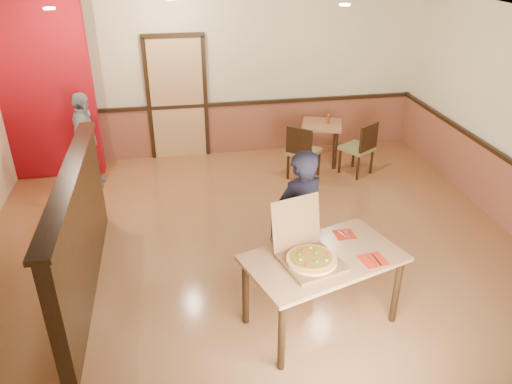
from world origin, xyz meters
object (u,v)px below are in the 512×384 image
Objects in this scene: main_table at (323,266)px; diner at (299,220)px; diner_chair at (292,239)px; passerby at (86,141)px; condiment at (328,119)px; side_chair_right at (361,147)px; side_table at (321,133)px; side_chair_left at (302,150)px; pizza_box at (308,255)px.

diner is at bearing 77.41° from main_table.
passerby reaches higher than diner_chair.
condiment reaches higher than main_table.
side_chair_right reaches higher than main_table.
side_table is at bearing -171.04° from condiment.
main_table is 1.04× the size of diner.
side_chair_left is at bearing -32.94° from side_chair_right.
diner is at bearing -135.73° from passerby.
pizza_box is at bearing -110.01° from condiment.
main_table is 1.85× the size of side_chair_left.
side_chair_right is 0.60× the size of passerby.
diner reaches higher than main_table.
side_chair_left reaches higher than side_chair_right.
diner_chair is 2.63m from side_chair_left.
diner is 1.09× the size of passerby.
side_chair_right is 0.55× the size of diner.
condiment reaches higher than side_table.
side_chair_right reaches higher than side_table.
diner is at bearing 24.14° from side_chair_right.
main_table is 4.16m from condiment.
side_chair_right is at bearing -51.29° from side_table.
passerby is at bearing -176.19° from side_table.
diner is 2.24× the size of pizza_box.
side_table is at bearing 63.89° from diner_chair.
pizza_box is at bearing 61.76° from diner.
side_chair_left is 0.78m from side_table.
main_table is 1.13× the size of passerby.
diner_chair reaches higher than side_table.
side_chair_left is 0.56× the size of diner.
diner_chair is 3.36m from side_table.
main_table is at bearing -106.64° from side_table.
side_chair_left is at bearing -126.11° from diner.
pizza_box reaches higher than side_table.
diner reaches higher than diner_chair.
passerby is at bearing 34.60° from side_chair_left.
main_table is 3.41m from side_chair_left.
pizza_box is at bearing 28.86° from side_chair_right.
main_table is at bearing 75.41° from diner.
side_chair_left is at bearing 60.15° from main_table.
pizza_box reaches higher than side_chair_left.
side_chair_left is 1.01× the size of side_chair_right.
main_table is at bearing 0.14° from pizza_box.
diner_chair is 0.96m from pizza_box.
main_table is at bearing 30.81° from side_chair_right.
diner_chair is 3.06m from side_chair_right.
passerby is (-3.36, 0.35, 0.26)m from side_chair_left.
side_chair_left is 2.77m from diner.
diner_chair is at bearing 69.42° from pizza_box.
diner_chair is 1.08× the size of side_table.
diner is (-0.07, 0.68, 0.13)m from main_table.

